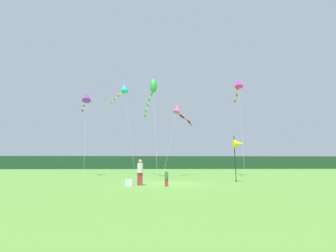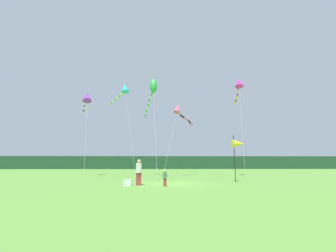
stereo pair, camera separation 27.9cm
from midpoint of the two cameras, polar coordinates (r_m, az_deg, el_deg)
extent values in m
plane|color=#5B9338|center=(16.45, 0.46, -14.89)|extent=(120.00, 120.00, 0.00)
cube|color=#1E4228|center=(61.37, -1.78, -9.56)|extent=(108.00, 3.51, 3.45)
cylinder|color=#B23338|center=(15.35, -8.27, -13.60)|extent=(0.17, 0.17, 0.83)
cylinder|color=#B23338|center=(15.34, -7.54, -13.62)|extent=(0.17, 0.17, 0.83)
cylinder|color=silver|center=(15.31, -7.84, -10.83)|extent=(0.38, 0.38, 0.66)
sphere|color=tan|center=(15.31, -7.80, -9.14)|extent=(0.24, 0.24, 0.24)
cylinder|color=#B23338|center=(14.52, -1.22, -14.57)|extent=(0.11, 0.11, 0.50)
cylinder|color=#B23338|center=(14.52, -0.75, -14.57)|extent=(0.11, 0.11, 0.50)
cylinder|color=#3F724C|center=(14.49, -0.98, -12.79)|extent=(0.23, 0.23, 0.40)
sphere|color=tan|center=(14.47, -0.98, -11.71)|extent=(0.15, 0.15, 0.15)
cube|color=silver|center=(15.05, -10.71, -14.42)|extent=(0.49, 0.39, 0.41)
cylinder|color=black|center=(18.51, 16.74, -8.16)|extent=(0.06, 0.06, 3.72)
cone|color=yellow|center=(18.69, 17.58, -4.47)|extent=(0.90, 0.70, 0.70)
cylinder|color=#B2B2B2|center=(24.05, 0.35, -3.82)|extent=(1.78, 2.36, 7.94)
cone|color=#E5598C|center=(25.97, 2.14, 4.65)|extent=(1.37, 1.43, 1.30)
cylinder|color=#E5598C|center=(26.18, 2.45, 3.33)|extent=(0.54, 0.80, 0.40)
cylinder|color=black|center=(26.74, 3.28, 2.58)|extent=(0.72, 0.70, 0.42)
cylinder|color=#E5598C|center=(27.23, 4.35, 1.85)|extent=(0.75, 0.67, 0.43)
cylinder|color=black|center=(27.79, 5.18, 1.15)|extent=(0.56, 0.80, 0.41)
cylinder|color=#E5598C|center=(28.44, 5.69, 0.44)|extent=(0.52, 0.81, 0.42)
cylinder|color=#B2B2B2|center=(25.50, -21.18, -1.80)|extent=(1.42, 3.48, 9.44)
cone|color=purple|center=(28.30, -20.82, 7.22)|extent=(1.47, 1.68, 1.48)
cylinder|color=purple|center=(28.44, -21.06, 6.08)|extent=(0.52, 0.63, 0.28)
cylinder|color=white|center=(28.98, -21.32, 5.61)|extent=(0.45, 0.66, 0.30)
cylinder|color=purple|center=(29.54, -21.43, 5.10)|extent=(0.43, 0.67, 0.33)
cylinder|color=white|center=(30.08, -21.54, 4.52)|extent=(0.45, 0.69, 0.38)
cylinder|color=purple|center=(30.62, -21.70, 3.93)|extent=(0.48, 0.68, 0.36)
cylinder|color=white|center=(31.18, -21.86, 3.46)|extent=(0.46, 0.65, 0.28)
cylinder|color=#B2B2B2|center=(25.16, 18.41, -0.12)|extent=(0.84, 2.40, 10.95)
cone|color=#E026B2|center=(27.77, 17.71, 10.66)|extent=(1.28, 1.40, 1.20)
cylinder|color=#E026B2|center=(27.92, 17.58, 9.49)|extent=(0.27, 0.75, 0.35)
cylinder|color=yellow|center=(28.49, 17.38, 8.67)|extent=(0.40, 0.78, 0.42)
cylinder|color=#E026B2|center=(29.09, 17.34, 7.86)|extent=(0.42, 0.76, 0.37)
cylinder|color=yellow|center=(29.68, 17.17, 7.14)|extent=(0.26, 0.75, 0.37)
cylinder|color=#E026B2|center=(30.27, 16.93, 6.42)|extent=(0.34, 0.77, 0.39)
cylinder|color=yellow|center=(30.88, 16.70, 5.81)|extent=(0.27, 0.73, 0.29)
cylinder|color=#B2B2B2|center=(28.09, -10.41, -0.61)|extent=(2.10, 2.62, 11.75)
cone|color=#1EB7CC|center=(30.94, -11.68, 9.82)|extent=(1.64, 1.69, 1.48)
cylinder|color=#1EB7CC|center=(31.01, -11.92, 8.70)|extent=(0.48, 0.61, 0.31)
cylinder|color=yellow|center=(31.42, -12.45, 8.22)|extent=(0.59, 0.55, 0.34)
cylinder|color=#1EB7CC|center=(31.82, -13.03, 7.75)|extent=(0.53, 0.60, 0.33)
cylinder|color=yellow|center=(32.23, -13.56, 7.26)|extent=(0.58, 0.58, 0.37)
cylinder|color=#1EB7CC|center=(32.67, -14.01, 6.79)|extent=(0.47, 0.61, 0.30)
cylinder|color=yellow|center=(33.14, -14.41, 6.39)|extent=(0.54, 0.58, 0.31)
cylinder|color=#1EB7CC|center=(33.57, -14.93, 6.04)|extent=(0.56, 0.54, 0.27)
cylinder|color=yellow|center=(34.03, -15.36, 5.71)|extent=(0.48, 0.61, 0.29)
cylinder|color=#B2B2B2|center=(21.42, -3.76, -0.41)|extent=(0.57, 3.50, 9.91)
ellipsoid|color=green|center=(24.39, -4.21, 10.46)|extent=(0.95, 1.35, 1.87)
cylinder|color=green|center=(24.46, -4.54, 8.47)|extent=(0.49, 0.79, 0.38)
cylinder|color=white|center=(25.07, -5.05, 7.70)|extent=(0.40, 0.77, 0.28)
cylinder|color=green|center=(25.72, -5.24, 6.95)|extent=(0.23, 0.78, 0.37)
cylinder|color=white|center=(26.37, -5.32, 6.19)|extent=(0.30, 0.78, 0.32)
cylinder|color=green|center=(27.03, -5.55, 5.54)|extent=(0.39, 0.78, 0.31)
cylinder|color=white|center=(27.67, -5.84, 4.79)|extent=(0.37, 0.81, 0.43)
cylinder|color=green|center=(28.31, -6.07, 4.03)|extent=(0.34, 0.79, 0.36)
cylinder|color=white|center=(28.98, -6.22, 3.45)|extent=(0.30, 0.77, 0.29)
cylinder|color=green|center=(29.65, -6.30, 2.83)|extent=(0.28, 0.80, 0.42)
camera|label=1|loc=(0.14, -90.35, 0.06)|focal=23.25mm
camera|label=2|loc=(0.14, 89.65, -0.06)|focal=23.25mm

